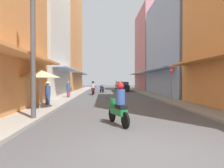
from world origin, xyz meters
TOP-DOWN VIEW (x-y plane):
  - ground_plane at (0.00, 17.84)m, footprint 96.10×96.10m
  - sidewalk_left at (-4.34, 17.84)m, footprint 1.56×51.68m
  - sidewalk_right at (4.34, 17.84)m, footprint 1.56×51.68m
  - building_left_mid at (-8.12, 16.34)m, footprint 7.05×9.61m
  - building_left_far at (-8.12, 28.76)m, footprint 7.05×13.75m
  - building_right_mid at (8.11, 17.72)m, footprint 7.05×12.64m
  - building_right_far at (8.12, 29.54)m, footprint 7.05×9.95m
  - motorbike_maroon at (-2.15, 18.83)m, footprint 0.55×1.81m
  - motorbike_orange at (-1.14, 29.95)m, footprint 0.73×1.75m
  - motorbike_silver at (1.28, 30.34)m, footprint 0.55×1.81m
  - motorbike_green at (-0.42, 2.82)m, footprint 0.76×1.74m
  - motorbike_blue at (-1.20, 23.52)m, footprint 0.67×1.77m
  - motorbike_red at (0.84, 16.21)m, footprint 0.69×1.77m
  - parked_car at (1.99, 26.27)m, footprint 1.88×4.15m
  - pedestrian_midway at (-4.13, 13.74)m, footprint 0.34×0.34m
  - pedestrian_crossing at (-4.51, 8.41)m, footprint 0.44×0.44m
  - vendor_umbrella at (-4.43, 6.53)m, footprint 2.24×2.24m
  - utility_pole at (-3.81, 3.69)m, footprint 0.20×1.20m
  - street_sign_no_entry at (3.71, 9.15)m, footprint 0.07×0.60m

SIDE VIEW (x-z plane):
  - ground_plane at x=0.00m, z-range 0.00..0.00m
  - sidewalk_left at x=-4.34m, z-range 0.00..0.12m
  - sidewalk_right at x=4.34m, z-range 0.00..0.12m
  - motorbike_orange at x=-1.14m, z-range 0.02..0.99m
  - motorbike_blue at x=-1.20m, z-range 0.02..0.99m
  - motorbike_maroon at x=-2.15m, z-range -0.09..1.49m
  - motorbike_silver at x=1.28m, z-range -0.09..1.49m
  - motorbike_green at x=-0.42m, z-range -0.09..1.49m
  - motorbike_red at x=0.84m, z-range -0.09..1.49m
  - parked_car at x=1.99m, z-range 0.01..1.46m
  - pedestrian_midway at x=-4.13m, z-range 0.00..1.58m
  - pedestrian_crossing at x=-4.51m, z-range 0.10..1.73m
  - street_sign_no_entry at x=3.71m, z-range 0.39..3.04m
  - vendor_umbrella at x=-4.43m, z-range 0.90..3.14m
  - utility_pole at x=-3.81m, z-range 0.08..6.89m
  - building_right_mid at x=8.11m, z-range 0.00..11.16m
  - building_right_far at x=8.12m, z-range -0.01..13.41m
  - building_left_mid at x=-8.12m, z-range -0.01..16.08m
  - building_left_far at x=-8.12m, z-range -0.01..16.96m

